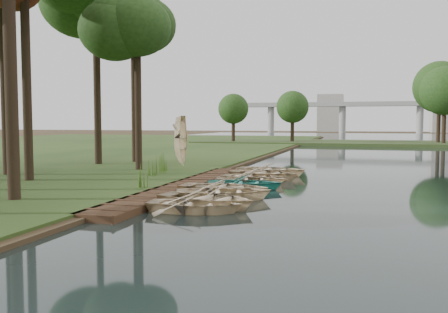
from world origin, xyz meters
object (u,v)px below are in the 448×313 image
(stored_rowboat, at_px, (182,161))
(rowboat_2, at_px, (224,190))
(rowboat_1, at_px, (206,197))
(boardwalk, at_px, (183,187))
(rowboat_0, at_px, (195,202))

(stored_rowboat, bearing_deg, rowboat_2, -153.49)
(rowboat_2, bearing_deg, rowboat_1, 154.94)
(rowboat_1, xyz_separation_m, stored_rowboat, (-6.05, 13.44, 0.19))
(rowboat_2, relative_size, stored_rowboat, 1.17)
(rowboat_1, height_order, rowboat_2, rowboat_2)
(rowboat_1, bearing_deg, rowboat_2, 8.93)
(boardwalk, height_order, rowboat_0, rowboat_0)
(stored_rowboat, bearing_deg, rowboat_0, -159.17)
(rowboat_1, bearing_deg, stored_rowboat, 38.19)
(rowboat_1, distance_m, rowboat_2, 1.80)
(boardwalk, height_order, rowboat_1, rowboat_1)
(rowboat_0, distance_m, stored_rowboat, 15.66)
(rowboat_2, xyz_separation_m, stored_rowboat, (-6.20, 11.64, 0.19))
(rowboat_2, bearing_deg, stored_rowboat, 8.03)
(rowboat_0, relative_size, rowboat_2, 0.87)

